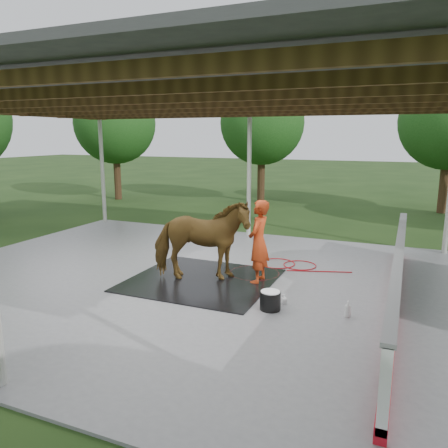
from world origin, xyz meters
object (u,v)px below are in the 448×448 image
at_px(horse, 201,240).
at_px(handler, 259,242).
at_px(wash_bucket, 270,300).
at_px(dasher_board, 397,281).

xyz_separation_m(horse, handler, (1.19, 0.40, -0.01)).
bearing_deg(handler, wash_bucket, 28.30).
bearing_deg(wash_bucket, handler, 116.98).
xyz_separation_m(handler, wash_bucket, (0.70, -1.38, -0.73)).
bearing_deg(horse, handler, -92.75).
height_order(handler, wash_bucket, handler).
distance_m(dasher_board, horse, 4.03).
distance_m(horse, wash_bucket, 2.25).
xyz_separation_m(dasher_board, horse, (-4.02, 0.02, 0.38)).
relative_size(dasher_board, wash_bucket, 20.73).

